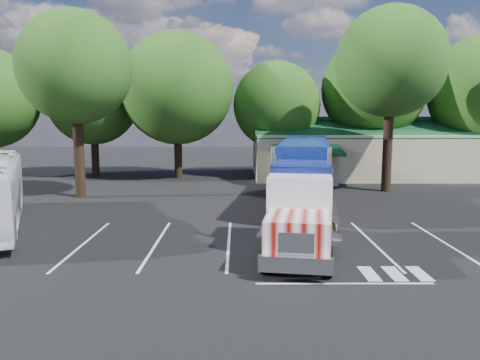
{
  "coord_description": "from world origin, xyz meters",
  "views": [
    {
      "loc": [
        0.4,
        -26.06,
        5.58
      ],
      "look_at": [
        0.53,
        0.13,
        2.0
      ],
      "focal_mm": 35.0,
      "sensor_mm": 36.0,
      "label": 1
    }
  ],
  "objects_px": {
    "silver_sedan": "(347,174)",
    "bicycle": "(317,196)",
    "woman": "(310,198)",
    "semi_truck": "(304,172)"
  },
  "relations": [
    {
      "from": "bicycle",
      "to": "silver_sedan",
      "type": "height_order",
      "value": "silver_sedan"
    },
    {
      "from": "semi_truck",
      "to": "woman",
      "type": "relative_size",
      "value": 10.78
    },
    {
      "from": "woman",
      "to": "bicycle",
      "type": "bearing_deg",
      "value": -9.98
    },
    {
      "from": "woman",
      "to": "silver_sedan",
      "type": "bearing_deg",
      "value": -15.54
    },
    {
      "from": "silver_sedan",
      "to": "woman",
      "type": "bearing_deg",
      "value": 157.38
    },
    {
      "from": "woman",
      "to": "semi_truck",
      "type": "bearing_deg",
      "value": 80.76
    },
    {
      "from": "woman",
      "to": "bicycle",
      "type": "relative_size",
      "value": 1.13
    },
    {
      "from": "silver_sedan",
      "to": "bicycle",
      "type": "bearing_deg",
      "value": 155.52
    },
    {
      "from": "semi_truck",
      "to": "woman",
      "type": "xyz_separation_m",
      "value": [
        0.35,
        -0.09,
        -1.48
      ]
    },
    {
      "from": "woman",
      "to": "bicycle",
      "type": "height_order",
      "value": "woman"
    }
  ]
}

